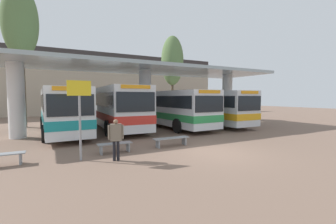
# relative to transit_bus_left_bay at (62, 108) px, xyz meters

# --- Properties ---
(ground_plane) EXTENTS (100.00, 100.00, 0.00)m
(ground_plane) POSITION_rel_transit_bus_left_bay_xyz_m (6.01, -9.82, -1.75)
(ground_plane) COLOR #755B4C
(townhouse_backdrop) EXTENTS (40.00, 0.58, 9.26)m
(townhouse_backdrop) POSITION_rel_transit_bus_left_bay_xyz_m (6.01, 16.76, 3.64)
(townhouse_backdrop) COLOR tan
(townhouse_backdrop) RESTS_ON ground_plane
(station_canopy) EXTENTS (22.16, 6.50, 4.93)m
(station_canopy) POSITION_rel_transit_bus_left_bay_xyz_m (6.01, -1.18, 2.40)
(station_canopy) COLOR silver
(station_canopy) RESTS_ON ground_plane
(transit_bus_left_bay) EXTENTS (3.01, 11.20, 3.14)m
(transit_bus_left_bay) POSITION_rel_transit_bus_left_bay_xyz_m (0.00, 0.00, 0.00)
(transit_bus_left_bay) COLOR silver
(transit_bus_left_bay) RESTS_ON ground_plane
(transit_bus_center_bay) EXTENTS (3.05, 10.33, 3.32)m
(transit_bus_center_bay) POSITION_rel_transit_bus_left_bay_xyz_m (3.93, -0.10, 0.10)
(transit_bus_center_bay) COLOR silver
(transit_bus_center_bay) RESTS_ON ground_plane
(transit_bus_right_bay) EXTENTS (3.19, 10.19, 3.06)m
(transit_bus_right_bay) POSITION_rel_transit_bus_left_bay_xyz_m (8.42, -0.98, -0.03)
(transit_bus_right_bay) COLOR silver
(transit_bus_right_bay) RESTS_ON ground_plane
(transit_bus_far_right_bay) EXTENTS (2.80, 10.74, 3.06)m
(transit_bus_far_right_bay) POSITION_rel_transit_bus_left_bay_xyz_m (12.28, -0.72, -0.04)
(transit_bus_far_right_bay) COLOR silver
(transit_bus_far_right_bay) RESTS_ON ground_plane
(waiting_bench_mid_platform) EXTENTS (1.96, 0.44, 0.46)m
(waiting_bench_mid_platform) POSITION_rel_transit_bus_left_bay_xyz_m (4.78, -7.75, -1.40)
(waiting_bench_mid_platform) COLOR gray
(waiting_bench_mid_platform) RESTS_ON ground_plane
(waiting_bench_far_platform) EXTENTS (1.56, 0.44, 0.46)m
(waiting_bench_far_platform) POSITION_rel_transit_bus_left_bay_xyz_m (1.83, -7.75, -1.42)
(waiting_bench_far_platform) COLOR gray
(waiting_bench_far_platform) RESTS_ON ground_plane
(info_sign_platform) EXTENTS (0.90, 0.09, 3.22)m
(info_sign_platform) POSITION_rel_transit_bus_left_bay_xyz_m (0.30, -8.33, 0.53)
(info_sign_platform) COLOR gray
(info_sign_platform) RESTS_ON ground_plane
(pedestrian_waiting) EXTENTS (0.62, 0.33, 1.68)m
(pedestrian_waiting) POSITION_rel_transit_bus_left_bay_xyz_m (1.55, -9.04, -0.73)
(pedestrian_waiting) COLOR black
(pedestrian_waiting) RESTS_ON ground_plane
(poplar_tree_behind_left) EXTENTS (2.74, 2.74, 11.80)m
(poplar_tree_behind_left) POSITION_rel_transit_bus_left_bay_xyz_m (-2.70, 4.53, 6.89)
(poplar_tree_behind_left) COLOR #473A2B
(poplar_tree_behind_left) RESTS_ON ground_plane
(poplar_tree_behind_right) EXTENTS (2.66, 2.66, 9.86)m
(poplar_tree_behind_right) POSITION_rel_transit_bus_left_bay_xyz_m (12.41, 5.93, 5.13)
(poplar_tree_behind_right) COLOR #473A2B
(poplar_tree_behind_right) RESTS_ON ground_plane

